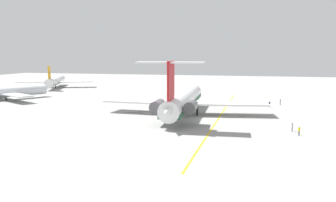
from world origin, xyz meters
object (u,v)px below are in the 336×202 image
Objects in this scene: main_jetliner at (183,100)px; safety_cone_tail at (136,100)px; ground_crew_portside at (292,126)px; safety_cone_nose at (262,102)px; ground_crew_near_nose at (299,130)px; ground_crew_starboard at (269,103)px; safety_cone_wingtip at (141,100)px; airliner_far_right at (56,81)px; ground_crew_near_tail at (280,101)px; airliner_mid_right at (8,92)px.

safety_cone_tail is at bearing 38.85° from main_jetliner.
ground_crew_portside is 39.87m from safety_cone_nose.
ground_crew_near_nose is at bearing -172.13° from safety_cone_nose.
ground_crew_starboard reaches higher than safety_cone_wingtip.
airliner_far_right is 18.13× the size of ground_crew_near_tail.
ground_crew_starboard is at bearing -167.34° from safety_cone_nose.
airliner_far_right is at bearing 62.33° from ground_crew_near_nose.
safety_cone_nose is (42.99, 5.94, -0.79)m from ground_crew_near_nose.
ground_crew_near_tail is 36.96m from ground_crew_portside.
ground_crew_portside reaches higher than safety_cone_nose.
ground_crew_near_nose is at bearing -150.09° from airliner_far_right.
safety_cone_tail is at bearing -147.64° from airliner_far_right.
airliner_mid_right is (15.06, 60.50, -1.14)m from main_jetliner.
ground_crew_starboard reaches higher than safety_cone_nose.
ground_crew_starboard is at bearing -94.98° from safety_cone_wingtip.
ground_crew_near_tail is (8.72, -84.36, -1.37)m from airliner_mid_right.
ground_crew_near_tail reaches higher than ground_crew_near_nose.
ground_crew_starboard is (-5.26, 3.18, -0.07)m from ground_crew_near_tail.
safety_cone_tail is at bearing 96.52° from safety_cone_nose.
airliner_mid_right is at bearing 80.34° from ground_crew_near_nose.
main_jetliner is 30.02m from ground_crew_near_nose.
main_jetliner is 83.36× the size of safety_cone_nose.
airliner_mid_right is 89.09m from ground_crew_portside.
ground_crew_near_nose reaches higher than ground_crew_portside.
ground_crew_near_tail is (-34.12, -93.13, -1.79)m from airliner_far_right.
airliner_far_right is at bearing 123.76° from ground_crew_portside.
main_jetliner is 27.88m from ground_crew_starboard.
safety_cone_wingtip is at bearing -92.02° from safety_cone_tail.
ground_crew_near_nose is 3.56m from ground_crew_portside.
ground_crew_portside is at bearing -79.99° from airliner_mid_right.
main_jetliner is 27.32× the size of ground_crew_near_nose.
airliner_mid_right is at bearing 37.55° from ground_crew_near_tail.
airliner_far_right is 19.60× the size of ground_crew_portside.
ground_crew_near_nose is 3.05× the size of safety_cone_tail.
airliner_far_right is at bearing 54.96° from safety_cone_wingtip.
ground_crew_starboard is at bearing -135.36° from airliner_far_right.
main_jetliner is 27.49m from ground_crew_portside.
ground_crew_portside is at bearing -129.93° from safety_cone_wingtip.
ground_crew_portside is at bearing 24.98° from ground_crew_near_nose.
airliner_mid_right is 80.25m from safety_cone_nose.
main_jetliner is at bearing 132.28° from ground_crew_portside.
airliner_far_right is 19.18× the size of ground_crew_near_nose.
ground_crew_starboard is 8.07m from safety_cone_nose.
safety_cone_nose is at bearing 30.23° from ground_crew_starboard.
ground_crew_near_nose is at bearing -94.65° from ground_crew_portside.
airliner_mid_right reaches higher than ground_crew_starboard.
ground_crew_near_nose reaches higher than safety_cone_wingtip.
ground_crew_starboard is (3.47, -81.18, -1.44)m from airliner_mid_right.
ground_crew_near_tail reaches higher than ground_crew_portside.
main_jetliner reaches higher than ground_crew_starboard.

